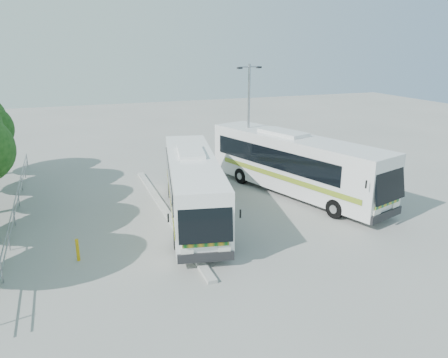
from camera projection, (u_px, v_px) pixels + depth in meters
name	position (u px, v px, depth m)	size (l,w,h in m)	color
ground	(217.00, 221.00, 23.20)	(100.00, 100.00, 0.00)	#969691
kerb_divider	(166.00, 212.00, 24.20)	(0.40, 16.00, 0.15)	#B2B2AD
railing	(15.00, 206.00, 23.22)	(0.06, 22.00, 1.00)	gray
coach_main	(193.00, 185.00, 23.20)	(4.69, 12.10, 3.29)	white
coach_adjacent	(295.00, 163.00, 26.77)	(6.43, 13.20, 3.62)	silver
lamppost	(249.00, 118.00, 29.01)	(1.88, 0.61, 7.77)	gray
bollard	(78.00, 250.00, 18.77)	(0.14, 0.14, 1.01)	#C5930B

